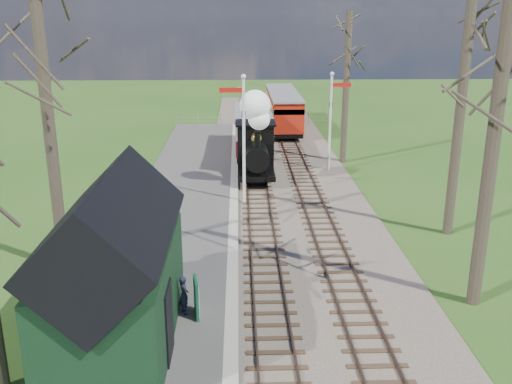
% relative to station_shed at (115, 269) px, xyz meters
% --- Properties ---
extents(distant_hills, '(114.40, 48.00, 22.02)m').
position_rel_station_shed_xyz_m(distant_hills, '(5.70, 60.38, -18.47)').
color(distant_hills, '#385B23').
rests_on(distant_hills, ground).
extents(ballast_bed, '(8.00, 60.00, 0.10)m').
position_rel_station_shed_xyz_m(ballast_bed, '(5.60, 18.00, -2.22)').
color(ballast_bed, brown).
rests_on(ballast_bed, ground).
extents(track_near, '(1.60, 60.00, 0.15)m').
position_rel_station_shed_xyz_m(track_near, '(4.30, 18.00, -2.17)').
color(track_near, brown).
rests_on(track_near, ground).
extents(track_far, '(1.60, 60.00, 0.15)m').
position_rel_station_shed_xyz_m(track_far, '(6.90, 18.00, -2.17)').
color(track_far, brown).
rests_on(track_far, ground).
extents(platform, '(5.00, 44.00, 0.20)m').
position_rel_station_shed_xyz_m(platform, '(0.80, 10.00, -2.17)').
color(platform, '#474442').
rests_on(platform, ground).
extents(coping_strip, '(0.40, 44.00, 0.21)m').
position_rel_station_shed_xyz_m(coping_strip, '(3.10, 10.00, -2.16)').
color(coping_strip, '#B2AD9E').
rests_on(coping_strip, ground).
extents(station_shed, '(3.25, 6.30, 4.78)m').
position_rel_station_shed_xyz_m(station_shed, '(0.00, 0.00, 0.00)').
color(station_shed, black).
rests_on(station_shed, platform).
extents(semaphore_near, '(1.22, 0.24, 6.22)m').
position_rel_station_shed_xyz_m(semaphore_near, '(3.53, 12.00, 1.35)').
color(semaphore_near, silver).
rests_on(semaphore_near, ground).
extents(semaphore_far, '(1.22, 0.24, 5.72)m').
position_rel_station_shed_xyz_m(semaphore_far, '(8.67, 18.00, 1.08)').
color(semaphore_far, silver).
rests_on(semaphore_far, ground).
extents(bare_trees, '(15.51, 22.39, 12.00)m').
position_rel_station_shed_xyz_m(bare_trees, '(5.63, 6.10, 2.94)').
color(bare_trees, '#382D23').
rests_on(bare_trees, ground).
extents(fence_line, '(12.60, 0.08, 1.00)m').
position_rel_station_shed_xyz_m(fence_line, '(4.60, 32.00, -1.72)').
color(fence_line, slate).
rests_on(fence_line, ground).
extents(locomotive, '(2.00, 4.67, 5.00)m').
position_rel_station_shed_xyz_m(locomotive, '(4.29, 16.01, 0.02)').
color(locomotive, black).
rests_on(locomotive, ground).
extents(coach, '(2.33, 8.00, 2.46)m').
position_rel_station_shed_xyz_m(coach, '(4.30, 22.09, -0.60)').
color(coach, black).
rests_on(coach, ground).
extents(red_carriage_a, '(2.27, 5.63, 2.39)m').
position_rel_station_shed_xyz_m(red_carriage_a, '(6.90, 27.97, -0.64)').
color(red_carriage_a, black).
rests_on(red_carriage_a, ground).
extents(red_carriage_b, '(2.27, 5.63, 2.39)m').
position_rel_station_shed_xyz_m(red_carriage_b, '(6.90, 33.47, -0.64)').
color(red_carriage_b, black).
rests_on(red_carriage_b, ground).
extents(sign_board, '(0.22, 0.81, 1.19)m').
position_rel_station_shed_xyz_m(sign_board, '(2.06, 1.11, -1.47)').
color(sign_board, '#0F462B').
rests_on(sign_board, platform).
extents(bench, '(0.82, 1.66, 0.91)m').
position_rel_station_shed_xyz_m(bench, '(0.96, 2.44, -1.64)').
color(bench, '#412A17').
rests_on(bench, platform).
extents(person, '(0.44, 0.52, 1.21)m').
position_rel_station_shed_xyz_m(person, '(1.68, 1.26, -1.46)').
color(person, black).
rests_on(person, platform).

